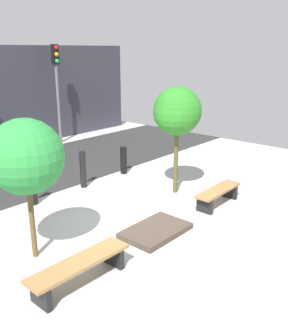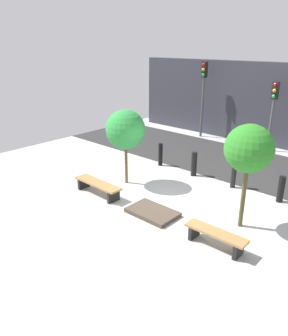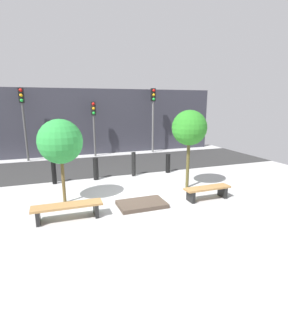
% 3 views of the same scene
% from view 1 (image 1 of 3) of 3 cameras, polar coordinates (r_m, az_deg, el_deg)
% --- Properties ---
extents(ground_plane, '(18.00, 18.00, 0.00)m').
position_cam_1_polar(ground_plane, '(8.77, -2.64, -8.17)').
color(ground_plane, '#AFAFAF').
extents(road_strip, '(18.00, 4.41, 0.01)m').
position_cam_1_polar(road_strip, '(12.51, -19.35, -1.11)').
color(road_strip, '#2D2D2D').
rests_on(road_strip, ground).
extents(bench_left, '(1.92, 0.49, 0.44)m').
position_cam_1_polar(bench_left, '(6.60, -9.76, -14.65)').
color(bench_left, black).
rests_on(bench_left, ground).
extents(bench_right, '(1.62, 0.44, 0.43)m').
position_cam_1_polar(bench_right, '(9.73, 11.22, -3.84)').
color(bench_right, black).
rests_on(bench_right, ground).
extents(planter_bed, '(1.48, 0.95, 0.13)m').
position_cam_1_polar(planter_bed, '(8.23, 1.79, -9.52)').
color(planter_bed, '#493C31').
rests_on(planter_bed, ground).
extents(tree_behind_left_bench, '(1.38, 1.38, 2.69)m').
position_cam_1_polar(tree_behind_left_bench, '(6.96, -17.57, 1.60)').
color(tree_behind_left_bench, brown).
rests_on(tree_behind_left_bench, ground).
extents(tree_behind_right_bench, '(1.28, 1.28, 2.91)m').
position_cam_1_polar(tree_behind_right_bench, '(9.93, 5.09, 8.55)').
color(tree_behind_right_bench, '#4E4623').
rests_on(tree_behind_right_bench, ground).
extents(bollard_left, '(0.22, 0.22, 0.93)m').
position_cam_1_polar(bollard_left, '(9.95, -16.64, -2.80)').
color(bollard_left, black).
rests_on(bollard_left, ground).
extents(bollard_center, '(0.18, 0.18, 1.07)m').
position_cam_1_polar(bollard_center, '(10.84, -9.29, -0.22)').
color(bollard_center, black).
rests_on(bollard_center, ground).
extents(bollard_right, '(0.21, 0.21, 0.87)m').
position_cam_1_polar(bollard_right, '(11.94, -3.13, 1.19)').
color(bollard_right, black).
rests_on(bollard_right, ground).
extents(traffic_light_mid_east, '(0.28, 0.27, 4.00)m').
position_cam_1_polar(traffic_light_mid_east, '(16.06, -13.15, 13.42)').
color(traffic_light_mid_east, slate).
rests_on(traffic_light_mid_east, ground).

